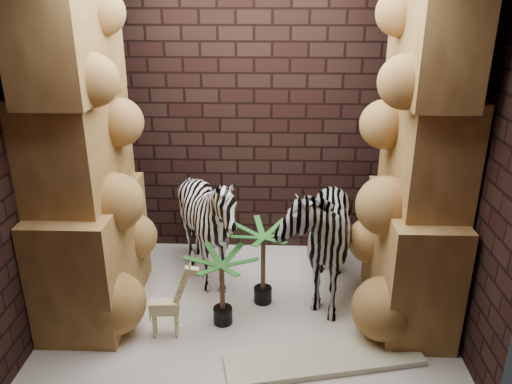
{
  "coord_description": "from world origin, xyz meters",
  "views": [
    {
      "loc": [
        0.21,
        -4.0,
        2.78
      ],
      "look_at": [
        0.06,
        0.15,
        1.11
      ],
      "focal_mm": 35.84,
      "sensor_mm": 36.0,
      "label": 1
    }
  ],
  "objects_px": {
    "giraffe_toy": "(164,300)",
    "palm_front": "(263,265)",
    "surfboard": "(324,359)",
    "palm_back": "(222,290)",
    "zebra_left": "(209,231)",
    "zebra_right": "(316,221)"
  },
  "relations": [
    {
      "from": "zebra_left",
      "to": "palm_back",
      "type": "relative_size",
      "value": 1.89
    },
    {
      "from": "giraffe_toy",
      "to": "zebra_left",
      "type": "bearing_deg",
      "value": 67.59
    },
    {
      "from": "palm_front",
      "to": "surfboard",
      "type": "relative_size",
      "value": 0.5
    },
    {
      "from": "giraffe_toy",
      "to": "palm_back",
      "type": "distance_m",
      "value": 0.51
    },
    {
      "from": "zebra_right",
      "to": "zebra_left",
      "type": "height_order",
      "value": "zebra_right"
    },
    {
      "from": "zebra_left",
      "to": "giraffe_toy",
      "type": "height_order",
      "value": "zebra_left"
    },
    {
      "from": "zebra_left",
      "to": "giraffe_toy",
      "type": "bearing_deg",
      "value": -90.43
    },
    {
      "from": "zebra_right",
      "to": "surfboard",
      "type": "distance_m",
      "value": 1.27
    },
    {
      "from": "zebra_right",
      "to": "zebra_left",
      "type": "xyz_separation_m",
      "value": [
        -1.03,
        0.09,
        -0.16
      ]
    },
    {
      "from": "giraffe_toy",
      "to": "surfboard",
      "type": "xyz_separation_m",
      "value": [
        1.32,
        -0.29,
        -0.33
      ]
    },
    {
      "from": "giraffe_toy",
      "to": "palm_back",
      "type": "relative_size",
      "value": 1.05
    },
    {
      "from": "giraffe_toy",
      "to": "palm_front",
      "type": "distance_m",
      "value": 0.98
    },
    {
      "from": "zebra_left",
      "to": "palm_back",
      "type": "distance_m",
      "value": 0.72
    },
    {
      "from": "palm_front",
      "to": "surfboard",
      "type": "bearing_deg",
      "value": -58.58
    },
    {
      "from": "palm_front",
      "to": "surfboard",
      "type": "height_order",
      "value": "palm_front"
    },
    {
      "from": "giraffe_toy",
      "to": "palm_front",
      "type": "height_order",
      "value": "palm_front"
    },
    {
      "from": "zebra_right",
      "to": "zebra_left",
      "type": "relative_size",
      "value": 1.16
    },
    {
      "from": "zebra_right",
      "to": "surfboard",
      "type": "relative_size",
      "value": 0.95
    },
    {
      "from": "palm_front",
      "to": "zebra_right",
      "type": "bearing_deg",
      "value": 23.95
    },
    {
      "from": "palm_back",
      "to": "giraffe_toy",
      "type": "bearing_deg",
      "value": -157.15
    },
    {
      "from": "zebra_left",
      "to": "surfboard",
      "type": "height_order",
      "value": "zebra_left"
    },
    {
      "from": "giraffe_toy",
      "to": "palm_front",
      "type": "xyz_separation_m",
      "value": [
        0.82,
        0.53,
        0.03
      ]
    }
  ]
}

